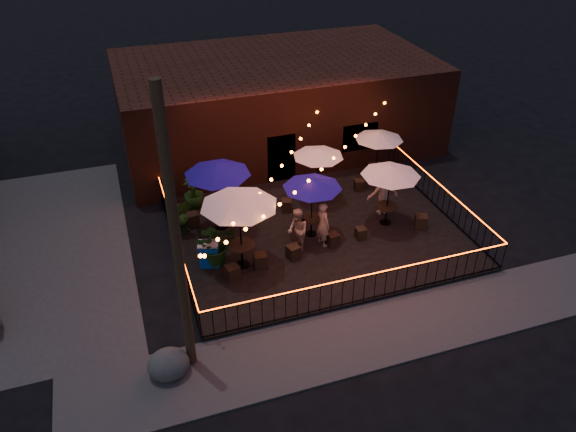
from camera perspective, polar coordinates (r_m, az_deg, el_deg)
The scene contains 35 objects.
ground at distance 19.02m, azimuth 5.03°, elevation -5.18°, with size 110.00×110.00×0.00m, color black.
patio at distance 20.45m, azimuth 2.86°, elevation -1.74°, with size 10.00×8.00×0.15m, color black.
sidewalk at distance 16.84m, azimuth 9.43°, elevation -11.56°, with size 18.00×2.50×0.05m, color #454240.
brick_building at distance 26.52m, azimuth -1.31°, elevation 11.51°, with size 14.00×8.00×4.00m.
utility_pole at distance 13.44m, azimuth -11.25°, elevation -2.77°, with size 0.26×0.26×8.00m, color #362416.
fence_front at distance 17.21m, azimuth 7.75°, elevation -7.32°, with size 10.00×0.04×1.04m.
fence_left at distance 19.14m, azimuth -11.21°, elevation -3.00°, with size 0.04×8.00×1.04m.
fence_right at distance 22.21m, azimuth 15.03°, elevation 1.92°, with size 0.04×8.00×1.04m.
festoon_lights at distance 18.61m, azimuth 0.50°, elevation 3.38°, with size 10.02×8.72×1.32m.
cafe_table_0 at distance 17.42m, azimuth -5.02°, elevation 1.50°, with size 2.59×2.59×2.73m.
cafe_table_1 at distance 19.54m, azimuth -7.20°, elevation 4.63°, with size 3.07×3.07×2.59m.
cafe_table_2 at distance 19.15m, azimuth 2.49°, elevation 3.26°, with size 2.60×2.60×2.27m.
cafe_table_3 at distance 21.44m, azimuth 3.09°, elevation 6.38°, with size 2.27×2.27×2.16m.
cafe_table_4 at distance 20.08m, azimuth 10.41°, elevation 4.43°, with size 2.72×2.72×2.35m.
cafe_table_5 at distance 23.04m, azimuth 9.23°, elevation 7.99°, with size 2.30×2.30×2.17m.
bistro_chair_0 at distance 18.18m, azimuth -5.66°, elevation -5.72°, with size 0.41×0.41×0.49m, color black.
bistro_chair_1 at distance 18.61m, azimuth -2.82°, elevation -4.51°, with size 0.42×0.42×0.49m, color black.
bistro_chair_2 at distance 20.89m, azimuth -9.67°, elevation -0.34°, with size 0.42×0.42×0.49m, color black.
bistro_chair_3 at distance 21.28m, azimuth -4.45°, elevation 0.71°, with size 0.39×0.39×0.47m, color black.
bistro_chair_4 at distance 18.96m, azimuth 0.54°, elevation -3.69°, with size 0.40×0.40×0.47m, color black.
bistro_chair_5 at distance 19.65m, azimuth 4.57°, elevation -2.37°, with size 0.38×0.38×0.45m, color black.
bistro_chair_6 at distance 21.45m, azimuth -0.15°, elevation 1.11°, with size 0.39×0.39×0.46m, color black.
bistro_chair_7 at distance 22.08m, azimuth 2.35°, elevation 2.00°, with size 0.34×0.34×0.40m, color black.
bistro_chair_8 at distance 20.10m, azimuth 7.39°, elevation -1.73°, with size 0.34×0.34×0.41m, color black.
bistro_chair_9 at distance 21.04m, azimuth 13.35°, elevation -0.54°, with size 0.42×0.42×0.50m, color black.
bistro_chair_10 at distance 23.00m, azimuth 7.22°, elevation 3.16°, with size 0.37×0.37×0.44m, color black.
bistro_chair_11 at distance 23.91m, azimuth 10.67°, elevation 4.05°, with size 0.36×0.36×0.43m, color black.
patron_a at distance 19.30m, azimuth 3.57°, elevation -0.84°, with size 0.61×0.40×1.67m, color tan.
patron_b at distance 19.01m, azimuth 1.00°, elevation -1.48°, with size 0.78×0.61×1.61m, color tan.
patron_c at distance 21.25m, azimuth 9.67°, elevation 2.47°, with size 1.20×0.69×1.86m, color #E0B68D.
potted_shrub_a at distance 18.63m, azimuth -7.37°, elevation -2.80°, with size 1.35×1.17×1.50m, color #103D0E.
potted_shrub_b at distance 20.24m, azimuth -10.81°, elevation -0.02°, with size 0.80×0.65×1.46m, color #0C360A.
potted_shrub_c at distance 21.77m, azimuth -9.60°, elevation 2.47°, with size 0.75×0.75×1.34m, color #10380D.
cooler at distance 18.72m, azimuth -8.04°, elevation -3.83°, with size 0.77×0.64×0.88m.
boulder at distance 15.61m, azimuth -12.05°, elevation -14.52°, with size 1.00×0.85×0.78m, color #494944.
Camera 1 is at (-6.34, -13.56, 11.72)m, focal length 35.00 mm.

